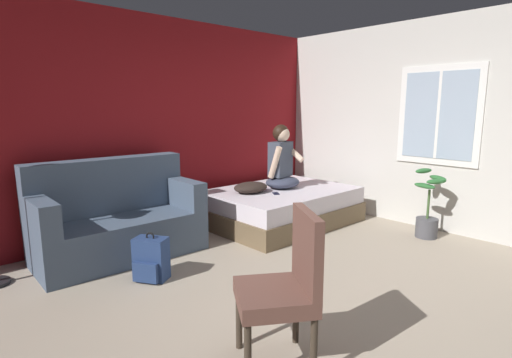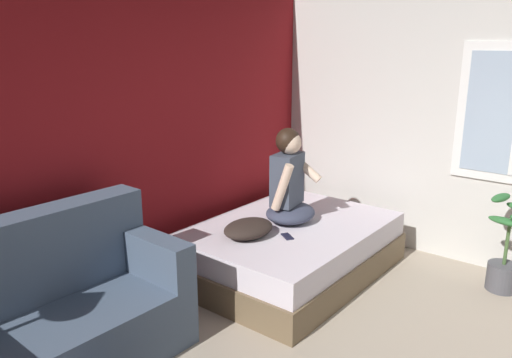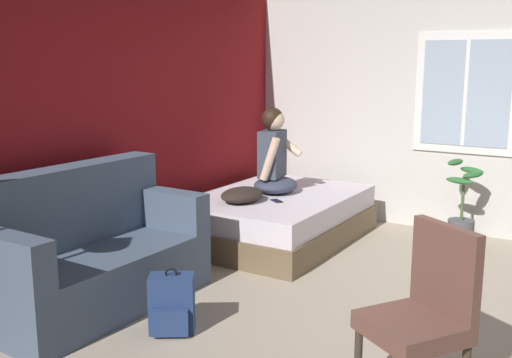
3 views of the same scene
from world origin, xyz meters
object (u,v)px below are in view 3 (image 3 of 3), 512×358
(backpack, at_px, (172,305))
(cell_phone, at_px, (277,201))
(couch, at_px, (90,255))
(throw_pillow, at_px, (242,195))
(potted_plant, at_px, (462,214))
(side_chair, at_px, (424,310))
(bed, at_px, (277,217))
(person_seated, at_px, (274,158))

(backpack, relative_size, cell_phone, 3.18)
(backpack, bearing_deg, couch, 86.43)
(throw_pillow, bearing_deg, cell_phone, -55.23)
(backpack, height_order, potted_plant, potted_plant)
(cell_phone, bearing_deg, backpack, 41.37)
(side_chair, distance_m, potted_plant, 3.12)
(couch, bearing_deg, potted_plant, -33.34)
(side_chair, bearing_deg, couch, 89.44)
(side_chair, relative_size, throw_pillow, 2.04)
(bed, xyz_separation_m, backpack, (-2.23, -0.45, -0.04))
(throw_pillow, bearing_deg, bed, -14.61)
(couch, xyz_separation_m, backpack, (-0.05, -0.81, -0.20))
(side_chair, bearing_deg, potted_plant, 9.13)
(person_seated, distance_m, backpack, 2.44)
(person_seated, height_order, cell_phone, person_seated)
(bed, distance_m, throw_pillow, 0.58)
(bed, bearing_deg, couch, 170.52)
(bed, height_order, backpack, bed)
(couch, relative_size, throw_pillow, 3.58)
(bed, xyz_separation_m, cell_phone, (-0.28, -0.15, 0.25))
(couch, height_order, throw_pillow, couch)
(bed, bearing_deg, cell_phone, -150.82)
(throw_pillow, distance_m, potted_plant, 2.23)
(backpack, xyz_separation_m, potted_plant, (3.10, -1.19, 0.11))
(cell_phone, height_order, potted_plant, potted_plant)
(couch, height_order, person_seated, person_seated)
(couch, height_order, side_chair, couch)
(cell_phone, distance_m, potted_plant, 1.89)
(backpack, bearing_deg, side_chair, -89.10)
(bed, relative_size, backpack, 4.32)
(bed, relative_size, side_chair, 2.02)
(throw_pillow, xyz_separation_m, cell_phone, (0.19, -0.28, -0.07))
(person_seated, height_order, backpack, person_seated)
(bed, distance_m, side_chair, 3.09)
(person_seated, bearing_deg, backpack, -167.16)
(throw_pillow, bearing_deg, person_seated, -5.26)
(bed, relative_size, couch, 1.15)
(side_chair, distance_m, backpack, 1.72)
(bed, xyz_separation_m, person_seated, (0.06, 0.07, 0.60))
(backpack, xyz_separation_m, throw_pillow, (1.77, 0.57, 0.36))
(person_seated, xyz_separation_m, potted_plant, (0.81, -1.72, -0.53))
(bed, relative_size, potted_plant, 2.33)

